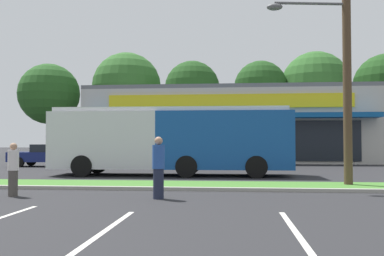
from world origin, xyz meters
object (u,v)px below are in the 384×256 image
(car_0, at_px, (48,155))
(pedestrian_near_bench, at_px, (159,168))
(utility_pole, at_px, (343,50))
(pedestrian_by_pole, at_px, (13,169))
(car_1, at_px, (225,156))
(car_2, at_px, (126,154))
(city_bus, at_px, (171,139))

(car_0, relative_size, pedestrian_near_bench, 2.70)
(utility_pole, xyz_separation_m, pedestrian_by_pole, (-10.44, -3.33, -4.09))
(car_1, bearing_deg, car_2, 171.26)
(utility_pole, xyz_separation_m, car_0, (-16.01, 11.49, -4.14))
(pedestrian_by_pole, bearing_deg, car_1, -37.70)
(pedestrian_by_pole, bearing_deg, pedestrian_near_bench, -106.03)
(pedestrian_near_bench, relative_size, pedestrian_by_pole, 1.11)
(utility_pole, height_order, pedestrian_near_bench, utility_pole)
(city_bus, height_order, pedestrian_by_pole, city_bus)
(pedestrian_by_pole, bearing_deg, city_bus, -37.52)
(utility_pole, bearing_deg, car_2, 132.87)
(car_1, bearing_deg, car_0, 175.92)
(city_bus, distance_m, pedestrian_near_bench, 8.47)
(car_2, relative_size, pedestrian_near_bench, 2.62)
(car_2, bearing_deg, pedestrian_by_pole, 91.42)
(car_2, distance_m, pedestrian_by_pole, 14.98)
(car_0, xyz_separation_m, pedestrian_by_pole, (5.57, -14.82, 0.05))
(pedestrian_near_bench, height_order, pedestrian_by_pole, pedestrian_near_bench)
(utility_pole, distance_m, car_2, 16.41)
(car_1, height_order, pedestrian_by_pole, pedestrian_by_pole)
(city_bus, bearing_deg, car_0, -36.24)
(car_0, height_order, pedestrian_by_pole, pedestrian_by_pole)
(pedestrian_near_bench, distance_m, pedestrian_by_pole, 4.41)
(utility_pole, xyz_separation_m, pedestrian_near_bench, (-6.03, -3.48, -4.00))
(car_2, bearing_deg, city_bus, 120.28)
(city_bus, distance_m, car_0, 11.31)
(car_1, bearing_deg, utility_pole, -67.91)
(car_1, relative_size, pedestrian_by_pole, 2.74)
(utility_pole, distance_m, car_1, 12.21)
(utility_pole, height_order, city_bus, utility_pole)
(city_bus, bearing_deg, car_1, -114.36)
(city_bus, relative_size, pedestrian_near_bench, 6.52)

